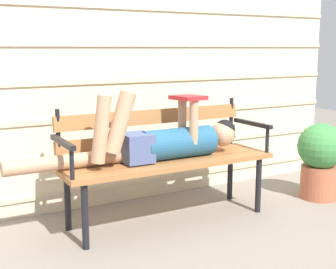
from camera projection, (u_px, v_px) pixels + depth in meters
ground_plane at (177, 226)px, 3.33m from camera, size 12.00×12.00×0.00m
house_siding at (131, 44)px, 3.73m from camera, size 4.13×0.08×2.56m
park_bench at (163, 153)px, 3.41m from camera, size 1.58×0.48×0.85m
reclining_person at (161, 140)px, 3.30m from camera, size 1.71×0.26×0.52m
potted_plant at (320, 157)px, 3.90m from camera, size 0.39×0.39×0.64m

